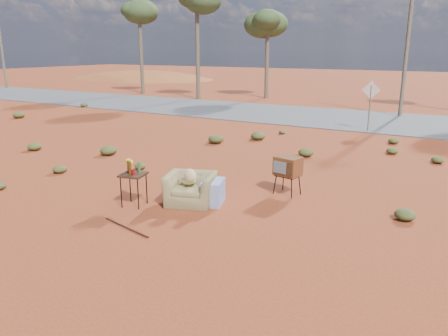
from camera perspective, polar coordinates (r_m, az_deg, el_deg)
The scene contains 13 objects.
ground at distance 10.03m, azimuth -5.47°, elevation -5.29°, with size 140.00×140.00×0.00m, color #93381D.
highway at distance 23.54m, azimuth 16.22°, elevation 6.16°, with size 140.00×7.00×0.04m, color #565659.
dirt_mound at distance 54.81m, azimuth -10.69°, elevation 11.38°, with size 26.00×18.00×2.00m, color #9D5826.
armchair at distance 10.19m, azimuth -3.86°, elevation -2.25°, with size 1.42×1.19×0.96m.
tv_unit at distance 10.86m, azimuth 8.34°, elevation 0.18°, with size 0.68×0.59×0.96m.
side_table at distance 10.19m, azimuth -11.89°, elevation -0.54°, with size 0.64×0.64×1.07m.
rusty_bar at distance 9.15m, azimuth -12.64°, elevation -7.56°, with size 0.04×0.04×1.44m, color #471F13.
road_sign at distance 20.13m, azimuth 18.58°, elevation 8.78°, with size 0.78×0.06×2.19m.
eucalyptus_far_left at distance 36.34m, azimuth -11.00°, elevation 18.87°, with size 3.20×3.20×7.10m.
eucalyptus_near_left at distance 32.61m, azimuth 5.76°, elevation 18.64°, with size 3.20×3.20×6.60m.
utility_pole_west at distance 45.14m, azimuth -27.15°, elevation 14.50°, with size 1.40×0.20×8.00m.
utility_pole_center at distance 25.37m, azimuth 22.92°, elevation 15.58°, with size 1.40×0.20×8.00m.
scrub_patch at distance 14.00m, azimuth 2.19°, elevation 1.34°, with size 17.49×8.07×0.33m.
Camera 1 is at (5.49, -7.62, 3.52)m, focal length 35.00 mm.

